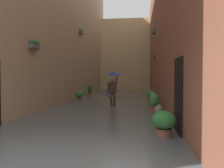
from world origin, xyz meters
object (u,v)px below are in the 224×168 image
Objects in this scene: mooring_bollard at (159,118)px; person_wading at (113,81)px; potted_plant_far_left at (150,96)px; potted_plant_near_left at (164,123)px; potted_plant_mid_left at (154,103)px; potted_plant_near_right at (90,91)px; potted_plant_far_right at (79,95)px.

person_wading is at bearing -68.52° from mooring_bollard.
potted_plant_far_left is 8.01m from potted_plant_near_left.
potted_plant_near_left is 4.39m from potted_plant_mid_left.
potted_plant_near_left is at bearing 110.90° from potted_plant_near_right.
mooring_bollard is at bearing 88.95° from potted_plant_mid_left.
potted_plant_far_left is 1.10× the size of mooring_bollard.
potted_plant_near_left is (-4.73, 12.39, -0.05)m from potted_plant_near_right.
potted_plant_far_left reaches higher than mooring_bollard.
potted_plant_far_right is 0.90× the size of potted_plant_far_left.
potted_plant_far_left reaches higher than potted_plant_near_left.
potted_plant_near_right is 1.24× the size of potted_plant_near_left.
person_wading is 2.32× the size of potted_plant_far_left.
potted_plant_far_right is at bearing -58.24° from mooring_bollard.
person_wading reaches higher than potted_plant_far_left.
potted_plant_near_left is at bearing 89.84° from potted_plant_far_left.
mooring_bollard is (-4.53, 7.31, -0.07)m from potted_plant_far_right.
potted_plant_mid_left is at bearing 90.01° from potted_plant_far_left.
potted_plant_mid_left is (-4.76, 8.01, -0.01)m from potted_plant_near_right.
potted_plant_mid_left is at bearing 120.71° from potted_plant_near_right.
potted_plant_mid_left is at bearing 138.45° from potted_plant_far_right.
potted_plant_mid_left is at bearing -90.30° from potted_plant_near_left.
potted_plant_near_left is (-4.56, 8.45, 0.00)m from potted_plant_far_right.
person_wading reaches higher than mooring_bollard.
person_wading is 2.56× the size of mooring_bollard.
potted_plant_far_left is (-4.75, 4.38, -0.02)m from potted_plant_near_right.
mooring_bollard is at bearing 111.48° from person_wading.
potted_plant_near_right is 13.27m from potted_plant_near_left.
potted_plant_near_right is at bearing -69.10° from potted_plant_near_left.
potted_plant_far_left is 6.87m from mooring_bollard.
person_wading is 2.07× the size of potted_plant_near_right.
potted_plant_far_right is 0.99× the size of mooring_bollard.
potted_plant_mid_left is 1.20× the size of mooring_bollard.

